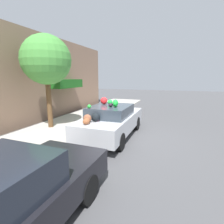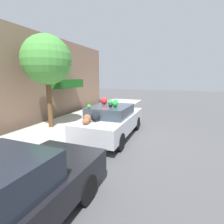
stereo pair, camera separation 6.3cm
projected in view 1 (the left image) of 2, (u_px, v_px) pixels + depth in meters
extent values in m
plane|color=#4C4C4F|center=(113.00, 136.00, 7.79)|extent=(60.00, 60.00, 0.00)
cube|color=#B2ADA3|center=(62.00, 129.00, 8.69)|extent=(24.00, 3.20, 0.14)
cube|color=#846651|center=(23.00, 78.00, 8.97)|extent=(18.00, 0.30, 5.06)
cube|color=#195919|center=(67.00, 84.00, 11.57)|extent=(2.62, 0.90, 0.55)
cylinder|color=brown|center=(49.00, 103.00, 8.53)|extent=(0.24, 0.24, 2.43)
sphere|color=#47933D|center=(46.00, 60.00, 8.13)|extent=(2.31, 2.31, 2.31)
cylinder|color=red|center=(97.00, 115.00, 10.18)|extent=(0.20, 0.20, 0.55)
sphere|color=red|center=(96.00, 109.00, 10.11)|extent=(0.18, 0.18, 0.18)
cube|color=#B7BABF|center=(112.00, 122.00, 7.68)|extent=(4.38, 1.79, 0.65)
cube|color=#333D47|center=(111.00, 111.00, 7.41)|extent=(1.97, 1.57, 0.43)
cylinder|color=black|center=(106.00, 121.00, 9.27)|extent=(0.65, 0.18, 0.65)
cylinder|color=black|center=(137.00, 123.00, 8.71)|extent=(0.65, 0.18, 0.65)
cylinder|color=black|center=(80.00, 137.00, 6.77)|extent=(0.65, 0.18, 0.65)
cylinder|color=black|center=(121.00, 142.00, 6.21)|extent=(0.65, 0.18, 0.65)
sphere|color=green|center=(110.00, 102.00, 7.73)|extent=(0.30, 0.30, 0.21)
sphere|color=red|center=(104.00, 101.00, 7.82)|extent=(0.42, 0.42, 0.31)
sphere|color=brown|center=(87.00, 118.00, 6.32)|extent=(0.32, 0.32, 0.30)
ellipsoid|color=black|center=(111.00, 105.00, 7.08)|extent=(0.26, 0.20, 0.15)
sphere|color=green|center=(123.00, 109.00, 8.53)|extent=(0.22, 0.22, 0.16)
sphere|color=white|center=(130.00, 106.00, 9.28)|extent=(0.27, 0.27, 0.19)
sphere|color=purple|center=(121.00, 110.00, 8.34)|extent=(0.20, 0.20, 0.15)
sphere|color=blue|center=(110.00, 106.00, 9.11)|extent=(0.36, 0.36, 0.26)
sphere|color=black|center=(96.00, 117.00, 6.48)|extent=(0.38, 0.38, 0.32)
sphere|color=#94593C|center=(86.00, 119.00, 6.53)|extent=(0.24, 0.24, 0.17)
sphere|color=green|center=(89.00, 106.00, 6.77)|extent=(0.19, 0.19, 0.15)
ellipsoid|color=green|center=(115.00, 103.00, 7.08)|extent=(0.45, 0.32, 0.30)
sphere|color=purple|center=(112.00, 107.00, 9.15)|extent=(0.24, 0.24, 0.18)
sphere|color=orange|center=(107.00, 107.00, 8.77)|extent=(0.34, 0.34, 0.31)
sphere|color=pink|center=(97.00, 119.00, 6.50)|extent=(0.21, 0.21, 0.15)
ellipsoid|color=#985532|center=(86.00, 121.00, 6.08)|extent=(0.36, 0.27, 0.21)
cylinder|color=black|center=(29.00, 174.00, 4.19)|extent=(0.62, 0.19, 0.61)
cylinder|color=black|center=(88.00, 189.00, 3.62)|extent=(0.62, 0.19, 0.61)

